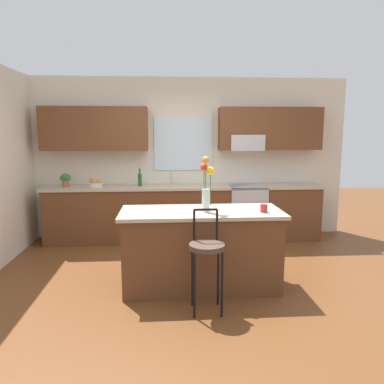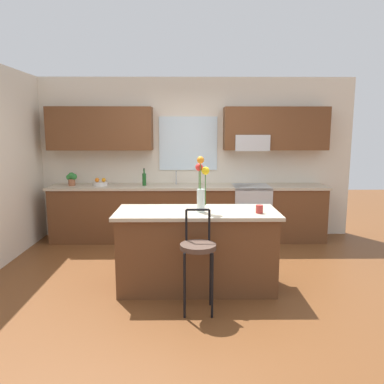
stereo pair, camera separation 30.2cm
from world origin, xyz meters
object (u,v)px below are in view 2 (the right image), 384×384
object	(u,v)px
kitchen_island	(197,249)
fruit_bowl_oranges	(101,183)
flower_vase	(202,185)
mug_ceramic	(260,209)
oven_range	(251,213)
potted_plant_small	(72,178)
bar_stool_near	(198,251)
bottle_olive_oil	(144,179)

from	to	relation	value
kitchen_island	fruit_bowl_oranges	xyz separation A→B (m)	(-1.55, 1.97, 0.50)
flower_vase	mug_ceramic	bearing A→B (deg)	-5.38
oven_range	potted_plant_small	xyz separation A→B (m)	(-2.96, 0.02, 0.59)
kitchen_island	potted_plant_small	size ratio (longest dim) A/B	8.34
oven_range	flower_vase	distance (m)	2.34
kitchen_island	flower_vase	distance (m)	0.77
bar_stool_near	flower_vase	size ratio (longest dim) A/B	1.67
bar_stool_near	potted_plant_small	distance (m)	3.29
potted_plant_small	bar_stool_near	bearing A→B (deg)	-51.78
bottle_olive_oil	potted_plant_small	distance (m)	1.19
kitchen_island	mug_ceramic	bearing A→B (deg)	-11.17
oven_range	potted_plant_small	size ratio (longest dim) A/B	4.16
flower_vase	bottle_olive_oil	xyz separation A→B (m)	(-0.87, 2.04, -0.19)
flower_vase	fruit_bowl_oranges	bearing A→B (deg)	127.97
flower_vase	oven_range	bearing A→B (deg)	66.06
oven_range	bar_stool_near	distance (m)	2.71
flower_vase	potted_plant_small	bearing A→B (deg)	135.30
fruit_bowl_oranges	bottle_olive_oil	size ratio (longest dim) A/B	0.84
kitchen_island	bottle_olive_oil	distance (m)	2.21
potted_plant_small	fruit_bowl_oranges	bearing A→B (deg)	0.02
flower_vase	kitchen_island	bearing A→B (deg)	122.68
kitchen_island	bar_stool_near	distance (m)	0.62
bar_stool_near	kitchen_island	bearing A→B (deg)	90.00
kitchen_island	fruit_bowl_oranges	size ratio (longest dim) A/B	7.68
kitchen_island	flower_vase	xyz separation A→B (m)	(0.05, -0.08, 0.76)
kitchen_island	bar_stool_near	size ratio (longest dim) A/B	1.77
mug_ceramic	flower_vase	bearing A→B (deg)	174.62
mug_ceramic	potted_plant_small	xyz separation A→B (m)	(-2.71, 2.10, 0.08)
oven_range	bottle_olive_oil	xyz separation A→B (m)	(-1.77, 0.02, 0.57)
mug_ceramic	fruit_bowl_oranges	size ratio (longest dim) A/B	0.37
kitchen_island	bar_stool_near	world-z (taller)	bar_stool_near
kitchen_island	flower_vase	size ratio (longest dim) A/B	2.95
kitchen_island	bottle_olive_oil	size ratio (longest dim) A/B	6.48
flower_vase	mug_ceramic	world-z (taller)	flower_vase
kitchen_island	mug_ceramic	xyz separation A→B (m)	(0.69, -0.14, 0.50)
bar_stool_near	oven_range	bearing A→B (deg)	69.56
oven_range	kitchen_island	xyz separation A→B (m)	(-0.95, -1.94, 0.00)
kitchen_island	potted_plant_small	xyz separation A→B (m)	(-2.02, 1.97, 0.58)
bar_stool_near	fruit_bowl_oranges	bearing A→B (deg)	121.13
kitchen_island	fruit_bowl_oranges	distance (m)	2.55
fruit_bowl_oranges	bar_stool_near	bearing A→B (deg)	-58.87
mug_ceramic	bottle_olive_oil	xyz separation A→B (m)	(-1.51, 2.10, 0.07)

